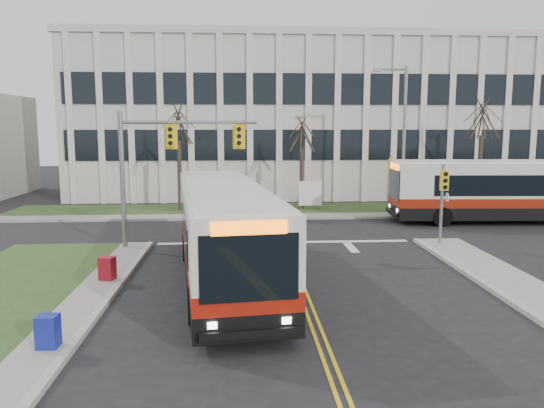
{
  "coord_description": "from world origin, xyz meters",
  "views": [
    {
      "loc": [
        -2.06,
        -16.63,
        5.51
      ],
      "look_at": [
        -0.62,
        7.34,
        2.0
      ],
      "focal_mm": 35.0,
      "sensor_mm": 36.0,
      "label": 1
    }
  ],
  "objects_px": {
    "streetlight": "(402,132)",
    "bus_cross": "(508,192)",
    "newspaper_box_red": "(107,270)",
    "newspaper_box_blue": "(48,334)",
    "bus_main": "(224,235)",
    "directory_sign": "(310,194)"
  },
  "relations": [
    {
      "from": "bus_main",
      "to": "newspaper_box_red",
      "type": "height_order",
      "value": "bus_main"
    },
    {
      "from": "newspaper_box_blue",
      "to": "bus_main",
      "type": "bearing_deg",
      "value": 58.15
    },
    {
      "from": "bus_cross",
      "to": "newspaper_box_red",
      "type": "distance_m",
      "value": 22.97
    },
    {
      "from": "directory_sign",
      "to": "newspaper_box_blue",
      "type": "height_order",
      "value": "directory_sign"
    },
    {
      "from": "directory_sign",
      "to": "newspaper_box_blue",
      "type": "distance_m",
      "value": 23.38
    },
    {
      "from": "bus_main",
      "to": "bus_cross",
      "type": "relative_size",
      "value": 0.97
    },
    {
      "from": "bus_main",
      "to": "directory_sign",
      "type": "bearing_deg",
      "value": 64.49
    },
    {
      "from": "newspaper_box_red",
      "to": "bus_cross",
      "type": "bearing_deg",
      "value": 41.33
    },
    {
      "from": "bus_cross",
      "to": "newspaper_box_blue",
      "type": "bearing_deg",
      "value": -47.34
    },
    {
      "from": "bus_main",
      "to": "bus_cross",
      "type": "height_order",
      "value": "bus_cross"
    },
    {
      "from": "directory_sign",
      "to": "bus_cross",
      "type": "bearing_deg",
      "value": -23.12
    },
    {
      "from": "newspaper_box_red",
      "to": "bus_main",
      "type": "bearing_deg",
      "value": 13.07
    },
    {
      "from": "streetlight",
      "to": "newspaper_box_blue",
      "type": "distance_m",
      "value": 25.45
    },
    {
      "from": "bus_main",
      "to": "bus_cross",
      "type": "xyz_separation_m",
      "value": [
        16.02,
        10.92,
        0.05
      ]
    },
    {
      "from": "bus_cross",
      "to": "newspaper_box_blue",
      "type": "relative_size",
      "value": 13.84
    },
    {
      "from": "newspaper_box_blue",
      "to": "directory_sign",
      "type": "bearing_deg",
      "value": 69.84
    },
    {
      "from": "newspaper_box_blue",
      "to": "streetlight",
      "type": "bearing_deg",
      "value": 56.92
    },
    {
      "from": "directory_sign",
      "to": "newspaper_box_blue",
      "type": "bearing_deg",
      "value": -113.45
    },
    {
      "from": "streetlight",
      "to": "newspaper_box_red",
      "type": "xyz_separation_m",
      "value": [
        -14.83,
        -14.27,
        -4.72
      ]
    },
    {
      "from": "streetlight",
      "to": "bus_cross",
      "type": "relative_size",
      "value": 0.7
    },
    {
      "from": "directory_sign",
      "to": "newspaper_box_red",
      "type": "bearing_deg",
      "value": -120.85
    },
    {
      "from": "streetlight",
      "to": "bus_cross",
      "type": "height_order",
      "value": "streetlight"
    }
  ]
}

